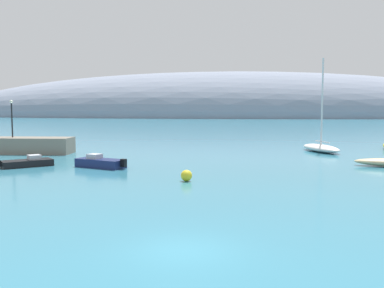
{
  "coord_description": "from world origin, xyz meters",
  "views": [
    {
      "loc": [
        1.95,
        -15.42,
        5.41
      ],
      "look_at": [
        -1.84,
        20.48,
        2.11
      ],
      "focal_mm": 40.16,
      "sensor_mm": 36.0,
      "label": 1
    }
  ],
  "objects_px": {
    "motorboat_navy_alongside_breakwater": "(101,163)",
    "motorboat_black_foreground": "(27,163)",
    "sailboat_white_mid_mooring": "(321,147)",
    "harbor_lamp_post": "(12,114)",
    "mooring_buoy_yellow": "(186,176)"
  },
  "relations": [
    {
      "from": "harbor_lamp_post",
      "to": "motorboat_navy_alongside_breakwater",
      "type": "bearing_deg",
      "value": -36.06
    },
    {
      "from": "motorboat_navy_alongside_breakwater",
      "to": "mooring_buoy_yellow",
      "type": "bearing_deg",
      "value": 166.64
    },
    {
      "from": "motorboat_black_foreground",
      "to": "motorboat_navy_alongside_breakwater",
      "type": "height_order",
      "value": "motorboat_navy_alongside_breakwater"
    },
    {
      "from": "motorboat_navy_alongside_breakwater",
      "to": "harbor_lamp_post",
      "type": "relative_size",
      "value": 1.19
    },
    {
      "from": "mooring_buoy_yellow",
      "to": "harbor_lamp_post",
      "type": "distance_m",
      "value": 26.79
    },
    {
      "from": "motorboat_navy_alongside_breakwater",
      "to": "sailboat_white_mid_mooring",
      "type": "bearing_deg",
      "value": -122.93
    },
    {
      "from": "motorboat_black_foreground",
      "to": "motorboat_navy_alongside_breakwater",
      "type": "bearing_deg",
      "value": -39.62
    },
    {
      "from": "sailboat_white_mid_mooring",
      "to": "motorboat_navy_alongside_breakwater",
      "type": "relative_size",
      "value": 2.17
    },
    {
      "from": "motorboat_black_foreground",
      "to": "motorboat_navy_alongside_breakwater",
      "type": "xyz_separation_m",
      "value": [
        6.63,
        0.09,
        0.08
      ]
    },
    {
      "from": "motorboat_navy_alongside_breakwater",
      "to": "motorboat_black_foreground",
      "type": "bearing_deg",
      "value": 23.2
    },
    {
      "from": "motorboat_black_foreground",
      "to": "motorboat_navy_alongside_breakwater",
      "type": "distance_m",
      "value": 6.63
    },
    {
      "from": "motorboat_navy_alongside_breakwater",
      "to": "mooring_buoy_yellow",
      "type": "distance_m",
      "value": 10.11
    },
    {
      "from": "mooring_buoy_yellow",
      "to": "harbor_lamp_post",
      "type": "relative_size",
      "value": 0.19
    },
    {
      "from": "motorboat_black_foreground",
      "to": "harbor_lamp_post",
      "type": "bearing_deg",
      "value": 83.78
    },
    {
      "from": "sailboat_white_mid_mooring",
      "to": "harbor_lamp_post",
      "type": "relative_size",
      "value": 2.57
    }
  ]
}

